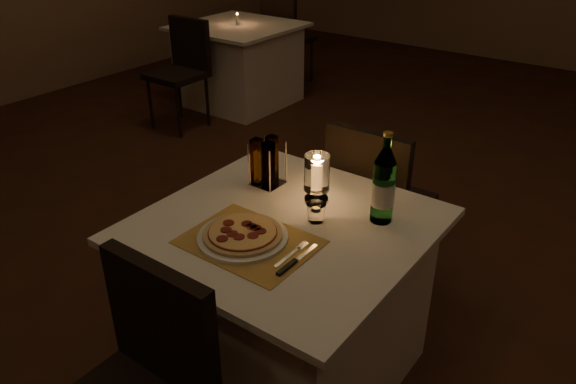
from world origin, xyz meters
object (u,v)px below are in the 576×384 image
Objects in this scene: hurricane_candle at (317,174)px; main_table at (285,300)px; chair_near at (141,379)px; pizza at (243,233)px; tumbler at (316,213)px; chair_far at (374,194)px; neighbor_table_left at (239,64)px; plate at (243,237)px; water_bottle at (383,186)px.

main_table is at bearing -89.43° from hurricane_candle.
main_table is 0.74m from chair_near.
pizza is 1.44× the size of hurricane_candle.
chair_near is at bearing -89.87° from hurricane_candle.
chair_far is at bearing 97.77° from tumbler.
main_table is at bearing -46.31° from neighbor_table_left.
neighbor_table_left is at bearing 131.13° from plate.
chair_near is 2.81× the size of plate.
hurricane_candle is 3.37m from neighbor_table_left.
chair_near reaches higher than tumbler.
main_table is 3.57× the size of pizza.
neighbor_table_left is (-2.36, 2.71, -0.39)m from pizza.
main_table and neighbor_table_left have the same top height.
tumbler is 0.38× the size of hurricane_candle.
hurricane_candle is 0.19× the size of neighbor_table_left.
neighbor_table_left is at bearing 135.58° from tumbler.
water_bottle is at bearing -40.53° from neighbor_table_left.
chair_near is 0.83m from tumbler.
chair_far is 3.02m from neighbor_table_left.
water_bottle reaches higher than plate.
neighbor_table_left is (-2.41, 2.53, 0.00)m from main_table.
chair_near is at bearing -96.29° from tumbler.
chair_far is at bearing 89.76° from hurricane_candle.
neighbor_table_left is (-2.50, 2.45, -0.40)m from tumbler.
water_bottle is (0.28, 0.23, 0.51)m from main_table.
pizza is at bearing -93.20° from chair_far.
pizza is 0.53m from water_bottle.
chair_near is 0.58m from pizza.
hurricane_candle reaches higher than neighbor_table_left.
tumbler reaches higher than neighbor_table_left.
main_table is at bearing -140.69° from water_bottle.
pizza is (-0.05, 0.53, 0.22)m from chair_near.
water_bottle reaches higher than chair_near.
main_table is at bearing 90.00° from chair_near.
chair_far is 0.65m from water_bottle.
hurricane_candle is (-0.00, 0.21, 0.48)m from main_table.
plate is 0.54m from water_bottle.
chair_near is 0.90× the size of neighbor_table_left.
plate is (-0.05, 0.53, 0.20)m from chair_near.
hurricane_candle is (0.05, 0.39, 0.10)m from plate.
tumbler is (0.14, 0.26, 0.03)m from plate.
pizza is at bearing -126.04° from plate.
chair_far is 4.63× the size of hurricane_candle.
plate is 0.91× the size of water_bottle.
water_bottle is (0.28, -0.49, 0.33)m from chair_far.
pizza is 0.40m from hurricane_candle.
chair_far is 0.90× the size of neighbor_table_left.
tumbler is 0.26m from water_bottle.
plate is at bearing -105.52° from main_table.
water_bottle is 0.28m from hurricane_candle.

